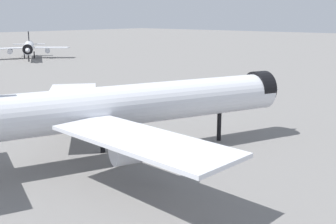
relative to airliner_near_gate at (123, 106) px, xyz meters
name	(u,v)px	position (x,y,z in m)	size (l,w,h in m)	color
ground	(136,153)	(1.92, -0.42, -7.23)	(900.00, 900.00, 0.00)	slate
airliner_near_gate	(123,106)	(0.00, 0.00, 0.00)	(54.74, 48.74, 16.41)	silver
airliner_far_taxiway	(29,47)	(63.17, 133.51, -1.90)	(33.35, 37.17, 12.10)	silver
service_truck_front	(145,98)	(26.25, 21.75, -5.64)	(5.94, 4.59, 3.00)	black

